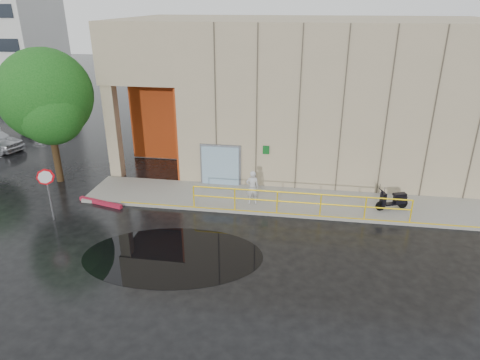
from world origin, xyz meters
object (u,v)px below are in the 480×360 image
object	(u,v)px
car_c	(49,122)
stop_sign	(47,183)
person	(252,187)
scooter	(393,195)
tree_near	(47,99)
red_curb	(101,202)

from	to	relation	value
car_c	stop_sign	bearing A→B (deg)	-169.07
person	scooter	size ratio (longest dim) A/B	1.01
person	car_c	world-z (taller)	person
car_c	tree_near	xyz separation A→B (m)	(6.12, -9.07, 3.82)
car_c	tree_near	bearing A→B (deg)	-166.69
scooter	tree_near	size ratio (longest dim) A/B	0.23
tree_near	stop_sign	bearing A→B (deg)	-64.23
scooter	stop_sign	size ratio (longest dim) A/B	0.66
person	tree_near	bearing A→B (deg)	-19.86
person	tree_near	xyz separation A→B (m)	(-10.35, 1.26, 3.45)
scooter	tree_near	xyz separation A→B (m)	(-16.68, 0.90, 3.57)
person	red_curb	distance (m)	7.21
person	stop_sign	bearing A→B (deg)	4.96
scooter	stop_sign	xyz separation A→B (m)	(-14.76, -3.08, 0.93)
stop_sign	scooter	bearing A→B (deg)	-0.29
scooter	red_curb	size ratio (longest dim) A/B	0.67
stop_sign	tree_near	xyz separation A→B (m)	(-1.92, 3.98, 2.64)
person	car_c	xyz separation A→B (m)	(-16.48, 10.33, -0.37)
scooter	car_c	xyz separation A→B (m)	(-22.80, 9.97, -0.25)
person	car_c	size ratio (longest dim) A/B	0.40
red_curb	car_c	world-z (taller)	car_c
person	red_curb	size ratio (longest dim) A/B	0.67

